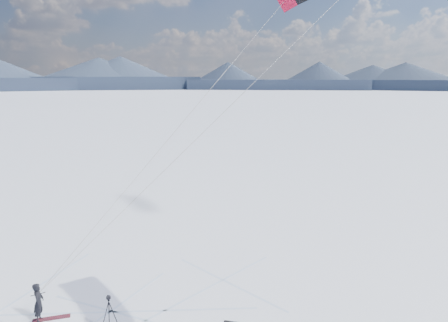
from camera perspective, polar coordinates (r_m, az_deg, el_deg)
name	(u,v)px	position (r m, az deg, el deg)	size (l,w,h in m)	color
horizon_hills	(109,213)	(16.24, -14.85, -6.55)	(704.00, 704.42, 10.70)	#202E3F
snowkiter	(40,321)	(19.86, -22.87, -18.68)	(0.58, 0.38, 1.60)	black
snowboard	(52,318)	(19.84, -21.59, -18.55)	(1.43, 0.27, 0.04)	maroon
tripod	(109,309)	(17.88, -14.79, -18.17)	(0.69, 0.67, 1.47)	black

